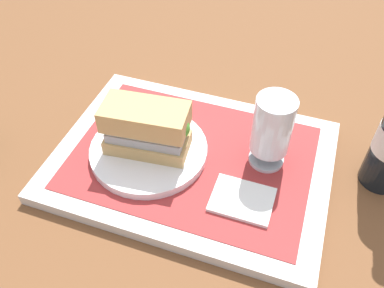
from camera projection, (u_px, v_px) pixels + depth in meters
The scene contains 7 objects.
ground_plane at pixel (192, 165), 0.67m from camera, with size 3.00×3.00×0.00m, color brown.
tray at pixel (192, 161), 0.67m from camera, with size 0.44×0.32×0.02m, color silver.
placemat at pixel (192, 157), 0.66m from camera, with size 0.38×0.27×0.00m, color #9E2D2D.
plate at pixel (149, 150), 0.66m from camera, with size 0.19×0.19×0.01m, color white.
sandwich at pixel (148, 128), 0.62m from camera, with size 0.14×0.08×0.08m.
beer_glass at pixel (272, 130), 0.60m from camera, with size 0.06×0.06×0.12m.
napkin_folded at pixel (242, 200), 0.59m from camera, with size 0.09×0.07×0.01m, color white.
Camera 1 is at (0.14, -0.42, 0.51)m, focal length 37.96 mm.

